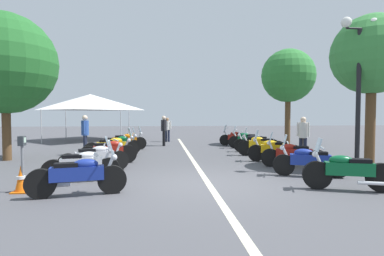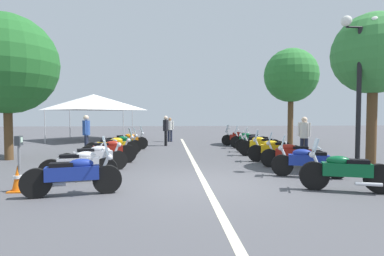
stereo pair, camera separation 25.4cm
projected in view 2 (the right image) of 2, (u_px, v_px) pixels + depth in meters
name	position (u px, v px, depth m)	size (l,w,h in m)	color
ground_plane	(205.00, 184.00, 7.85)	(80.00, 80.00, 0.00)	#4C4C51
lane_centre_stripe	(192.00, 160.00, 12.07)	(20.67, 0.16, 0.01)	beige
motorcycle_left_row_0	(74.00, 174.00, 6.70)	(0.72, 2.09, 1.21)	black
motorcycle_left_row_1	(80.00, 164.00, 8.13)	(0.62, 2.00, 1.20)	black
motorcycle_left_row_2	(94.00, 157.00, 9.56)	(1.00, 2.05, 0.99)	black
motorcycle_left_row_3	(108.00, 151.00, 11.09)	(0.72, 2.02, 1.01)	black
motorcycle_left_row_4	(113.00, 146.00, 12.56)	(0.86, 2.16, 1.22)	black
motorcycle_left_row_5	(121.00, 144.00, 13.96)	(0.69, 1.99, 1.20)	black
motorcycle_left_row_6	(127.00, 141.00, 15.43)	(0.78, 2.16, 1.21)	black
motorcycle_right_row_0	(345.00, 171.00, 7.04)	(0.91, 2.00, 1.23)	black
motorcycle_right_row_1	(307.00, 161.00, 8.66)	(0.96, 1.98, 1.20)	black
motorcycle_right_row_2	(292.00, 154.00, 10.17)	(0.97, 2.08, 1.20)	black
motorcycle_right_row_3	(275.00, 150.00, 11.47)	(0.81, 2.05, 1.21)	black
motorcycle_right_row_4	(262.00, 145.00, 13.09)	(0.89, 2.01, 1.22)	black
motorcycle_right_row_5	(257.00, 143.00, 14.44)	(0.82, 2.15, 0.99)	black
motorcycle_right_row_6	(249.00, 140.00, 16.00)	(0.89, 1.98, 1.22)	black
motorcycle_right_row_7	(240.00, 138.00, 17.35)	(1.00, 2.03, 1.20)	black
street_lamp_twin_globe	(360.00, 66.00, 9.33)	(0.32, 1.22, 4.77)	black
parking_meter	(19.00, 153.00, 7.04)	(0.18, 0.13, 1.29)	slate
traffic_cone_0	(18.00, 179.00, 7.06)	(0.36, 0.36, 0.61)	orange
bystander_0	(304.00, 134.00, 12.24)	(0.42, 0.38, 1.69)	#1E2338
bystander_1	(166.00, 128.00, 17.40)	(0.53, 0.32, 1.71)	black
bystander_2	(304.00, 135.00, 13.03)	(0.42, 0.38, 1.57)	brown
bystander_3	(170.00, 128.00, 20.07)	(0.32, 0.51, 1.58)	#1E2338
bystander_4	(86.00, 131.00, 13.50)	(0.53, 0.32, 1.76)	#1E2338
roadside_tree_0	(291.00, 76.00, 17.82)	(3.12, 3.12, 5.63)	brown
roadside_tree_1	(373.00, 55.00, 10.08)	(2.65, 2.65, 5.13)	brown
roadside_tree_2	(7.00, 64.00, 11.87)	(3.87, 3.87, 5.69)	brown
event_tent	(94.00, 102.00, 21.33)	(5.32, 5.32, 3.20)	white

